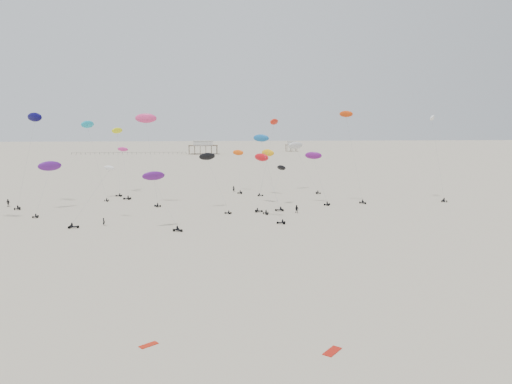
{
  "coord_description": "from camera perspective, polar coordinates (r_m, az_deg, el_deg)",
  "views": [
    {
      "loc": [
        -10.91,
        -12.39,
        20.51
      ],
      "look_at": [
        0.0,
        88.0,
        7.0
      ],
      "focal_mm": 35.0,
      "sensor_mm": 36.0,
      "label": 1
    }
  ],
  "objects": [
    {
      "name": "rig_1",
      "position": [
        155.11,
        -1.98,
        3.21
      ],
      "size": [
        3.97,
        10.15,
        13.4
      ],
      "rotation": [
        0.0,
        0.0,
        5.79
      ],
      "color": "black",
      "rests_on": "ground"
    },
    {
      "name": "grounded_kite_a",
      "position": [
        48.31,
        8.71,
        -17.59
      ],
      "size": [
        2.14,
        2.24,
        0.08
      ],
      "primitive_type": "cube",
      "rotation": [
        0.0,
        0.0,
        0.84
      ],
      "color": "#B5160B",
      "rests_on": "ground"
    },
    {
      "name": "spectator_0",
      "position": [
        107.87,
        -16.99,
        -3.68
      ],
      "size": [
        0.81,
        0.82,
        1.88
      ],
      "primitive_type": "imported",
      "rotation": [
        0.0,
        0.0,
        2.34
      ],
      "color": "black",
      "rests_on": "ground"
    },
    {
      "name": "rig_20",
      "position": [
        147.28,
        1.25,
        3.89
      ],
      "size": [
        5.72,
        5.87,
        13.65
      ],
      "rotation": [
        0.0,
        0.0,
        4.45
      ],
      "color": "black",
      "rests_on": "ground"
    },
    {
      "name": "rig_15",
      "position": [
        140.87,
        -24.24,
        6.29
      ],
      "size": [
        5.64,
        12.65,
        24.2
      ],
      "rotation": [
        0.0,
        0.0,
        -0.04
      ],
      "color": "black",
      "rests_on": "ground"
    },
    {
      "name": "rig_11",
      "position": [
        109.59,
        -18.59,
        -0.95
      ],
      "size": [
        8.32,
        12.01,
        15.19
      ],
      "rotation": [
        0.0,
        0.0,
        4.67
      ],
      "color": "black",
      "rests_on": "ground"
    },
    {
      "name": "rig_17",
      "position": [
        156.43,
        -15.54,
        5.32
      ],
      "size": [
        4.4,
        12.47,
        20.57
      ],
      "rotation": [
        0.0,
        0.0,
        1.42
      ],
      "color": "black",
      "rests_on": "ground"
    },
    {
      "name": "rig_0",
      "position": [
        133.46,
        10.92,
        5.37
      ],
      "size": [
        7.53,
        4.94,
        24.42
      ],
      "rotation": [
        0.0,
        0.0,
        3.5
      ],
      "color": "black",
      "rests_on": "ground"
    },
    {
      "name": "pavilion_small",
      "position": [
        399.11,
        4.05,
        5.16
      ],
      "size": [
        9.0,
        7.0,
        8.0
      ],
      "color": "brown",
      "rests_on": "ground"
    },
    {
      "name": "pavilion_main",
      "position": [
        362.76,
        -6.08,
        5.0
      ],
      "size": [
        21.0,
        13.0,
        9.8
      ],
      "color": "brown",
      "rests_on": "ground"
    },
    {
      "name": "rig_13",
      "position": [
        128.42,
        1.07,
        2.77
      ],
      "size": [
        6.3,
        15.51,
        16.5
      ],
      "rotation": [
        0.0,
        0.0,
        1.69
      ],
      "color": "black",
      "rests_on": "ground"
    },
    {
      "name": "rig_8",
      "position": [
        158.33,
        4.87,
        4.58
      ],
      "size": [
        8.8,
        13.51,
        17.01
      ],
      "rotation": [
        0.0,
        0.0,
        0.23
      ],
      "color": "black",
      "rests_on": "ground"
    },
    {
      "name": "rig_5",
      "position": [
        144.96,
        19.98,
        4.38
      ],
      "size": [
        4.49,
        8.53,
        23.5
      ],
      "rotation": [
        0.0,
        0.0,
        6.0
      ],
      "color": "black",
      "rests_on": "ground"
    },
    {
      "name": "spectator_3",
      "position": [
        155.11,
        -2.57,
        0.01
      ],
      "size": [
        0.95,
        0.81,
        2.21
      ],
      "primitive_type": "imported",
      "rotation": [
        0.0,
        0.0,
        2.77
      ],
      "color": "black",
      "rests_on": "ground"
    },
    {
      "name": "spectator_1",
      "position": [
        117.89,
        4.68,
        -2.42
      ],
      "size": [
        1.26,
        1.08,
        2.23
      ],
      "primitive_type": "imported",
      "rotation": [
        0.0,
        0.0,
        5.78
      ],
      "color": "black",
      "rests_on": "ground"
    },
    {
      "name": "rig_18",
      "position": [
        131.31,
        -12.33,
        7.06
      ],
      "size": [
        6.69,
        6.81,
        23.69
      ],
      "rotation": [
        0.0,
        0.0,
        0.77
      ],
      "color": "black",
      "rests_on": "ground"
    },
    {
      "name": "ground_plane",
      "position": [
        213.66,
        -3.25,
        2.1
      ],
      "size": [
        900.0,
        900.0,
        0.0
      ],
      "primitive_type": "plane",
      "color": "#C3B39A"
    },
    {
      "name": "rig_3",
      "position": [
        122.9,
        2.15,
        0.54
      ],
      "size": [
        7.92,
        16.96,
        17.55
      ],
      "rotation": [
        0.0,
        0.0,
        3.3
      ],
      "color": "black",
      "rests_on": "ground"
    },
    {
      "name": "pier_fence",
      "position": [
        366.5,
        -14.25,
        4.3
      ],
      "size": [
        80.2,
        0.2,
        1.5
      ],
      "color": "black",
      "rests_on": "ground"
    },
    {
      "name": "spectator_2",
      "position": [
        141.65,
        -26.46,
        -1.51
      ],
      "size": [
        1.5,
        1.04,
        2.3
      ],
      "primitive_type": "imported",
      "rotation": [
        0.0,
        0.0,
        6.03
      ],
      "color": "black",
      "rests_on": "ground"
    },
    {
      "name": "rig_16",
      "position": [
        131.69,
        6.93,
        2.96
      ],
      "size": [
        6.49,
        7.55,
        13.79
      ],
      "rotation": [
        0.0,
        0.0,
        5.46
      ],
      "color": "black",
      "rests_on": "ground"
    },
    {
      "name": "rig_10",
      "position": [
        122.44,
        -5.25,
        3.13
      ],
      "size": [
        7.95,
        11.26,
        15.25
      ],
      "rotation": [
        0.0,
        0.0,
        1.15
      ],
      "color": "black",
      "rests_on": "ground"
    },
    {
      "name": "grounded_kite_b",
      "position": [
        50.04,
        -12.17,
        -16.76
      ],
      "size": [
        1.86,
        1.64,
        0.07
      ],
      "primitive_type": "cube",
      "rotation": [
        0.0,
        0.0,
        0.64
      ],
      "color": "red",
      "rests_on": "ground"
    },
    {
      "name": "rig_19",
      "position": [
        131.37,
        -22.63,
        2.3
      ],
      "size": [
        5.87,
        15.49,
        15.11
      ],
      "rotation": [
        0.0,
        0.0,
        -0.19
      ],
      "color": "black",
      "rests_on": "ground"
    },
    {
      "name": "rig_6",
      "position": [
        144.41,
        -18.42,
        6.21
      ],
      "size": [
        7.84,
        7.46,
        21.93
      ],
      "rotation": [
        0.0,
        0.0,
        3.47
      ],
      "color": "black",
      "rests_on": "ground"
    },
    {
      "name": "rig_14",
      "position": [
        100.32,
        -11.0,
        0.44
      ],
      "size": [
        8.52,
        6.54,
        11.9
      ],
      "rotation": [
        0.0,
        0.0,
        3.99
      ],
      "color": "black",
      "rests_on": "ground"
    },
    {
      "name": "rig_7",
      "position": [
        122.48,
        1.46,
        4.58
      ],
      "size": [
        7.46,
        10.17,
        22.57
      ],
      "rotation": [
        0.0,
        0.0,
        4.65
      ],
      "color": "black",
      "rests_on": "ground"
    },
    {
      "name": "rig_12",
      "position": [
        151.24,
        -14.79,
        2.61
      ],
      "size": [
        6.3,
        17.35,
        19.28
      ],
      "rotation": [
        0.0,
        0.0,
        1.36
      ],
      "color": "black",
      "rests_on": "ground"
    },
    {
      "name": "rig_2",
      "position": [
        106.67,
        1.32,
        3.22
      ],
      "size": [
        6.68,
        8.1,
        18.72
      ],
      "rotation": [
        0.0,
        0.0,
        1.33
      ],
      "color": "black",
      "rests_on": "ground"
    }
  ]
}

